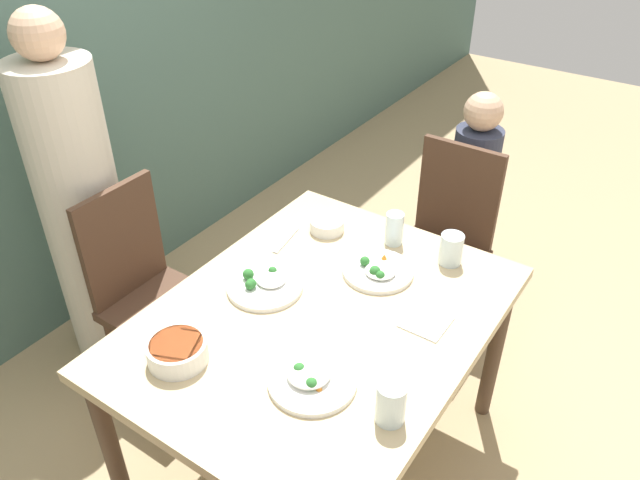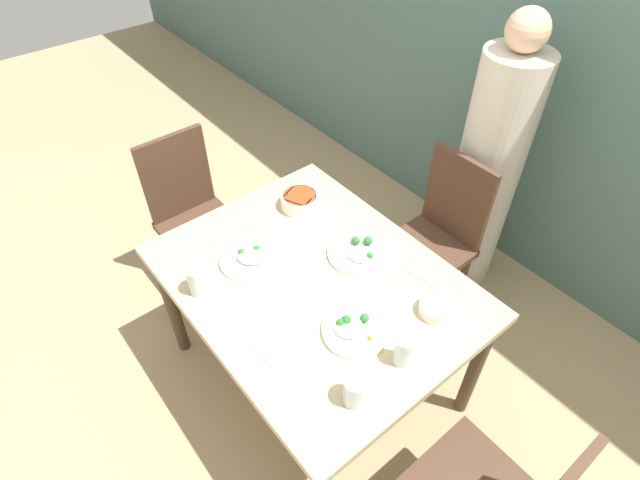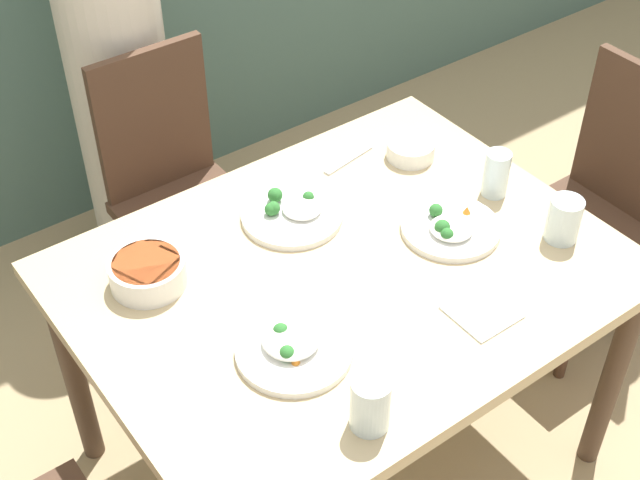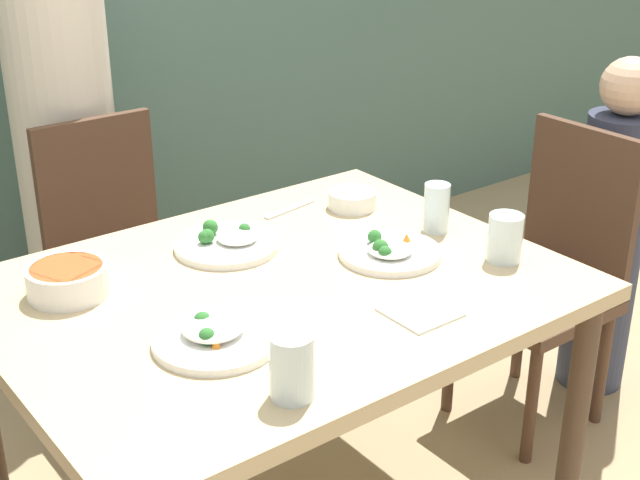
% 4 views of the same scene
% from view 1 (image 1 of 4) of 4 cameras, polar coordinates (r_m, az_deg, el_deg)
% --- Properties ---
extents(ground_plane, '(10.00, 10.00, 0.00)m').
position_cam_1_polar(ground_plane, '(2.61, -0.03, -19.19)').
color(ground_plane, tan).
extents(dining_table, '(1.29, 1.00, 0.75)m').
position_cam_1_polar(dining_table, '(2.11, -0.03, -8.50)').
color(dining_table, tan).
rests_on(dining_table, ground_plane).
extents(chair_adult_spot, '(0.40, 0.40, 0.92)m').
position_cam_1_polar(chair_adult_spot, '(2.67, -15.44, -4.28)').
color(chair_adult_spot, '#4C3323').
rests_on(chair_adult_spot, ground_plane).
extents(chair_child_spot, '(0.40, 0.40, 0.92)m').
position_cam_1_polar(chair_child_spot, '(2.91, 11.21, -0.00)').
color(chair_child_spot, '#4C3323').
rests_on(chair_child_spot, ground_plane).
extents(person_adult, '(0.33, 0.33, 1.57)m').
position_cam_1_polar(person_adult, '(2.77, -20.80, 2.11)').
color(person_adult, beige).
rests_on(person_adult, ground_plane).
extents(person_child, '(0.22, 0.22, 1.10)m').
position_cam_1_polar(person_child, '(3.11, 13.42, 2.99)').
color(person_child, '#33384C').
rests_on(person_child, ground_plane).
extents(bowl_curry, '(0.18, 0.18, 0.07)m').
position_cam_1_polar(bowl_curry, '(1.93, -12.92, -9.85)').
color(bowl_curry, white).
rests_on(bowl_curry, dining_table).
extents(plate_rice_adult, '(0.25, 0.25, 0.06)m').
position_cam_1_polar(plate_rice_adult, '(2.23, 5.31, -2.81)').
color(plate_rice_adult, white).
rests_on(plate_rice_adult, dining_table).
extents(plate_rice_child, '(0.26, 0.26, 0.06)m').
position_cam_1_polar(plate_rice_child, '(1.84, -0.83, -12.54)').
color(plate_rice_child, white).
rests_on(plate_rice_child, dining_table).
extents(plate_noodles, '(0.26, 0.26, 0.06)m').
position_cam_1_polar(plate_noodles, '(2.17, -5.10, -4.08)').
color(plate_noodles, white).
rests_on(plate_noodles, dining_table).
extents(bowl_rice_small, '(0.13, 0.13, 0.05)m').
position_cam_1_polar(bowl_rice_small, '(2.44, 0.63, 1.41)').
color(bowl_rice_small, white).
rests_on(bowl_rice_small, dining_table).
extents(glass_water_tall, '(0.07, 0.07, 0.13)m').
position_cam_1_polar(glass_water_tall, '(2.37, 6.79, 1.05)').
color(glass_water_tall, silver).
rests_on(glass_water_tall, dining_table).
extents(glass_water_short, '(0.08, 0.08, 0.13)m').
position_cam_1_polar(glass_water_short, '(1.73, 6.50, -14.55)').
color(glass_water_short, silver).
rests_on(glass_water_short, dining_table).
extents(glass_water_center, '(0.08, 0.08, 0.12)m').
position_cam_1_polar(glass_water_center, '(2.30, 11.90, -0.82)').
color(glass_water_center, silver).
rests_on(glass_water_center, dining_table).
extents(napkin_folded, '(0.14, 0.14, 0.01)m').
position_cam_1_polar(napkin_folded, '(2.06, 9.65, -7.39)').
color(napkin_folded, white).
rests_on(napkin_folded, dining_table).
extents(fork_steel, '(0.18, 0.05, 0.01)m').
position_cam_1_polar(fork_steel, '(2.40, -3.14, -0.02)').
color(fork_steel, silver).
rests_on(fork_steel, dining_table).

